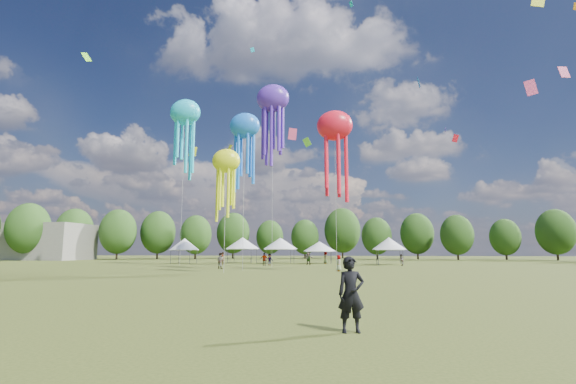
# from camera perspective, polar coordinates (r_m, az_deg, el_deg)

# --- Properties ---
(ground) EXTENTS (300.00, 300.00, 0.00)m
(ground) POSITION_cam_1_polar(r_m,az_deg,el_deg) (13.93, -21.26, -16.29)
(ground) COLOR #384416
(ground) RESTS_ON ground
(observer_main) EXTENTS (0.81, 0.64, 1.96)m
(observer_main) POSITION_cam_1_polar(r_m,az_deg,el_deg) (11.24, 8.74, -13.80)
(observer_main) COLOR black
(observer_main) RESTS_ON ground
(spectator_near) EXTENTS (1.09, 0.99, 1.83)m
(spectator_near) POSITION_cam_1_polar(r_m,az_deg,el_deg) (48.42, -9.36, -9.40)
(spectator_near) COLOR gray
(spectator_near) RESTS_ON ground
(spectators_far) EXTENTS (26.81, 25.92, 1.93)m
(spectators_far) POSITION_cam_1_polar(r_m,az_deg,el_deg) (59.90, 2.37, -9.25)
(spectators_far) COLOR gray
(spectators_far) RESTS_ON ground
(festival_tents) EXTENTS (37.09, 10.17, 4.31)m
(festival_tents) POSITION_cam_1_polar(r_m,az_deg,el_deg) (67.33, -0.91, -7.23)
(festival_tents) COLOR #47474C
(festival_tents) RESTS_ON ground
(show_kites) EXTENTS (26.74, 20.63, 24.49)m
(show_kites) POSITION_cam_1_polar(r_m,az_deg,el_deg) (53.42, -6.40, 8.53)
(show_kites) COLOR blue
(show_kites) RESTS_ON ground
(small_kites) EXTENTS (71.87, 60.99, 42.89)m
(small_kites) POSITION_cam_1_polar(r_m,az_deg,el_deg) (60.32, 3.48, 18.53)
(small_kites) COLOR blue
(small_kites) RESTS_ON ground
(treeline) EXTENTS (201.57, 95.24, 13.43)m
(treeline) POSITION_cam_1_polar(r_m,az_deg,el_deg) (75.43, 0.36, -4.72)
(treeline) COLOR #38281C
(treeline) RESTS_ON ground
(hangar) EXTENTS (40.00, 12.00, 8.00)m
(hangar) POSITION_cam_1_polar(r_m,az_deg,el_deg) (115.14, -34.90, -5.71)
(hangar) COLOR gray
(hangar) RESTS_ON ground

